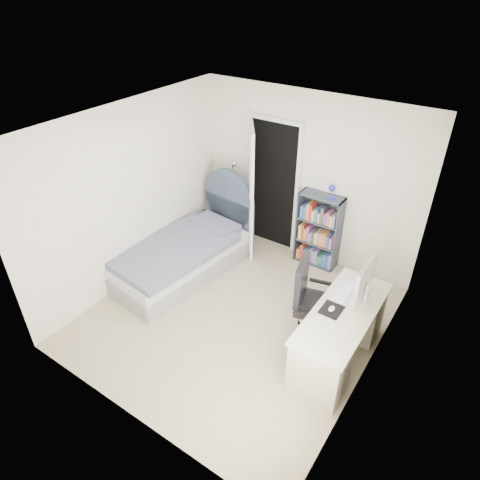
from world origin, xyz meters
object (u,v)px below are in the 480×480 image
Objects in this scene: desk at (340,333)px; office_chair at (311,298)px; bookcase at (318,233)px; nightstand at (219,211)px; bed at (186,253)px; floor_lamp at (233,208)px.

office_chair is at bearing 162.49° from desk.
nightstand is at bearing -178.75° from bookcase.
desk is (2.85, -1.56, 0.05)m from nightstand.
floor_lamp reaches higher than bed.
bed reaches higher than office_chair.
bookcase is at bearing 1.25° from nightstand.
office_chair is at bearing -67.91° from bookcase.
floor_lamp is (0.36, -0.08, 0.21)m from nightstand.
nightstand is 0.43m from floor_lamp.
floor_lamp is (0.06, 1.14, 0.27)m from bed.
nightstand is 1.81m from bookcase.
floor_lamp reaches higher than office_chair.
bookcase is 1.58m from office_chair.
bed reaches higher than nightstand.
bed is 2.12m from office_chair.
bookcase reaches higher than bed.
bed is 2.04× the size of office_chair.
office_chair is at bearing -33.37° from floor_lamp.
nightstand is at bearing 151.25° from desk.
bookcase is at bearing 4.81° from floor_lamp.
office_chair is (2.03, -1.34, 0.04)m from floor_lamp.
bed is 1.97m from bookcase.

